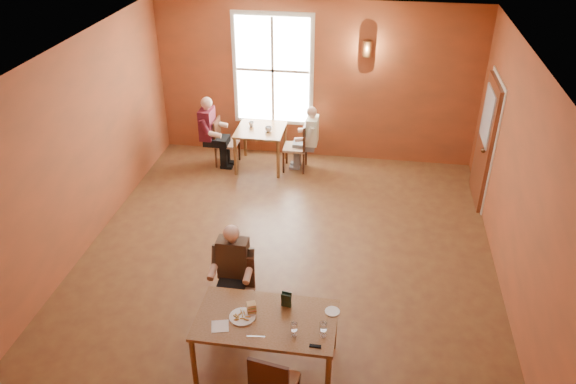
# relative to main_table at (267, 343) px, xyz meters

# --- Properties ---
(ground) EXTENTS (6.00, 7.00, 0.01)m
(ground) POSITION_rel_main_table_xyz_m (-0.10, 1.98, -0.36)
(ground) COLOR brown
(ground) RESTS_ON ground
(wall_back) EXTENTS (6.00, 0.04, 3.00)m
(wall_back) POSITION_rel_main_table_xyz_m (-0.10, 5.48, 1.14)
(wall_back) COLOR brown
(wall_back) RESTS_ON ground
(wall_front) EXTENTS (6.00, 0.04, 3.00)m
(wall_front) POSITION_rel_main_table_xyz_m (-0.10, -1.52, 1.14)
(wall_front) COLOR brown
(wall_front) RESTS_ON ground
(wall_left) EXTENTS (0.04, 7.00, 3.00)m
(wall_left) POSITION_rel_main_table_xyz_m (-3.10, 1.98, 1.14)
(wall_left) COLOR brown
(wall_left) RESTS_ON ground
(wall_right) EXTENTS (0.04, 7.00, 3.00)m
(wall_right) POSITION_rel_main_table_xyz_m (2.90, 1.98, 1.14)
(wall_right) COLOR brown
(wall_right) RESTS_ON ground
(ceiling) EXTENTS (6.00, 7.00, 0.04)m
(ceiling) POSITION_rel_main_table_xyz_m (-0.10, 1.98, 2.64)
(ceiling) COLOR white
(ceiling) RESTS_ON wall_back
(window) EXTENTS (1.36, 0.10, 1.96)m
(window) POSITION_rel_main_table_xyz_m (-0.90, 5.43, 1.34)
(window) COLOR white
(window) RESTS_ON wall_back
(door) EXTENTS (0.12, 1.04, 2.10)m
(door) POSITION_rel_main_table_xyz_m (2.84, 4.28, 0.69)
(door) COLOR maroon
(door) RESTS_ON ground
(wall_sconce) EXTENTS (0.16, 0.16, 0.28)m
(wall_sconce) POSITION_rel_main_table_xyz_m (0.80, 5.38, 1.84)
(wall_sconce) COLOR brown
(wall_sconce) RESTS_ON wall_back
(main_table) EXTENTS (1.54, 0.87, 0.72)m
(main_table) POSITION_rel_main_table_xyz_m (0.00, 0.00, 0.00)
(main_table) COLOR brown
(main_table) RESTS_ON ground
(chair_diner_main) EXTENTS (0.39, 0.39, 0.88)m
(chair_diner_main) POSITION_rel_main_table_xyz_m (-0.50, 0.65, 0.08)
(chair_diner_main) COLOR #5D2D19
(chair_diner_main) RESTS_ON ground
(diner_main) EXTENTS (0.50, 0.50, 1.24)m
(diner_main) POSITION_rel_main_table_xyz_m (-0.50, 0.62, 0.26)
(diner_main) COLOR #36271E
(diner_main) RESTS_ON ground
(chair_empty) EXTENTS (0.48, 0.48, 0.94)m
(chair_empty) POSITION_rel_main_table_xyz_m (0.21, -0.63, 0.11)
(chair_empty) COLOR #4B2812
(chair_empty) RESTS_ON ground
(plate_food) EXTENTS (0.36, 0.36, 0.04)m
(plate_food) POSITION_rel_main_table_xyz_m (-0.26, -0.02, 0.38)
(plate_food) COLOR white
(plate_food) RESTS_ON main_table
(sandwich) EXTENTS (0.12, 0.12, 0.12)m
(sandwich) POSITION_rel_main_table_xyz_m (-0.18, 0.07, 0.42)
(sandwich) COLOR tan
(sandwich) RESTS_ON main_table
(goblet_b) EXTENTS (0.09, 0.09, 0.19)m
(goblet_b) POSITION_rel_main_table_xyz_m (0.64, -0.15, 0.46)
(goblet_b) COLOR white
(goblet_b) RESTS_ON main_table
(goblet_c) EXTENTS (0.07, 0.07, 0.18)m
(goblet_c) POSITION_rel_main_table_xyz_m (0.34, -0.20, 0.45)
(goblet_c) COLOR white
(goblet_c) RESTS_ON main_table
(menu_stand) EXTENTS (0.12, 0.07, 0.19)m
(menu_stand) POSITION_rel_main_table_xyz_m (0.19, 0.23, 0.46)
(menu_stand) COLOR black
(menu_stand) RESTS_ON main_table
(knife) EXTENTS (0.19, 0.04, 0.00)m
(knife) POSITION_rel_main_table_xyz_m (-0.06, -0.28, 0.36)
(knife) COLOR silver
(knife) RESTS_ON main_table
(napkin) EXTENTS (0.23, 0.23, 0.01)m
(napkin) POSITION_rel_main_table_xyz_m (-0.47, -0.19, 0.36)
(napkin) COLOR white
(napkin) RESTS_ON main_table
(side_plate) EXTENTS (0.21, 0.21, 0.01)m
(side_plate) POSITION_rel_main_table_xyz_m (0.71, 0.22, 0.37)
(side_plate) COLOR silver
(side_plate) RESTS_ON main_table
(sunglasses) EXTENTS (0.12, 0.04, 0.01)m
(sunglasses) POSITION_rel_main_table_xyz_m (0.58, -0.32, 0.37)
(sunglasses) COLOR black
(sunglasses) RESTS_ON main_table
(second_table) EXTENTS (0.88, 0.88, 0.77)m
(second_table) POSITION_rel_main_table_xyz_m (-1.04, 4.83, 0.02)
(second_table) COLOR brown
(second_table) RESTS_ON ground
(chair_diner_white) EXTENTS (0.41, 0.41, 0.94)m
(chair_diner_white) POSITION_rel_main_table_xyz_m (-0.39, 4.83, 0.11)
(chair_diner_white) COLOR #512610
(chair_diner_white) RESTS_ON ground
(diner_white) EXTENTS (0.48, 0.48, 1.19)m
(diner_white) POSITION_rel_main_table_xyz_m (-0.36, 4.83, 0.24)
(diner_white) COLOR silver
(diner_white) RESTS_ON ground
(chair_diner_maroon) EXTENTS (0.40, 0.40, 0.91)m
(chair_diner_maroon) POSITION_rel_main_table_xyz_m (-1.69, 4.83, 0.10)
(chair_diner_maroon) COLOR #492816
(chair_diner_maroon) RESTS_ON ground
(diner_maroon) EXTENTS (0.53, 0.53, 1.32)m
(diner_maroon) POSITION_rel_main_table_xyz_m (-1.72, 4.83, 0.30)
(diner_maroon) COLOR maroon
(diner_maroon) RESTS_ON ground
(cup_a) EXTENTS (0.15, 0.15, 0.10)m
(cup_a) POSITION_rel_main_table_xyz_m (-0.87, 4.75, 0.46)
(cup_a) COLOR silver
(cup_a) RESTS_ON second_table
(cup_b) EXTENTS (0.12, 0.12, 0.10)m
(cup_b) POSITION_rel_main_table_xyz_m (-1.23, 4.91, 0.46)
(cup_b) COLOR silver
(cup_b) RESTS_ON second_table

